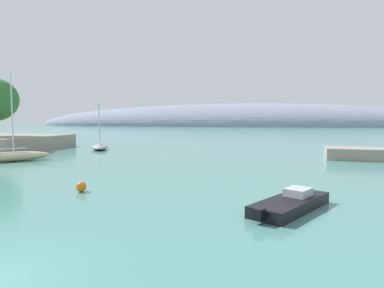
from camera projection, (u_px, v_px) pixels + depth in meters
distant_ridge at (238, 126)px, 223.60m from camera, size 303.52×63.52×30.55m
sailboat_grey_near_shore at (100, 147)px, 48.77m from camera, size 4.74×6.31×6.86m
sailboat_sand_mid_mooring at (14, 156)px, 34.93m from camera, size 5.98×6.65×9.30m
motorboat_black_alongside_breakwater at (291, 203)px, 16.24m from camera, size 4.27×5.72×0.97m
mooring_buoy_orange at (81, 187)px, 20.30m from camera, size 0.65×0.65×0.65m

